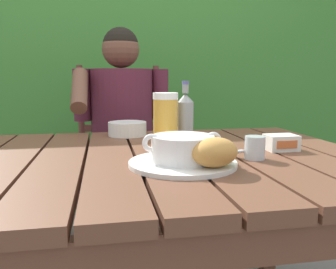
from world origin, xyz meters
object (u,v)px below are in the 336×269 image
Objects in this scene: chair_near_diner at (122,159)px; water_glass_small at (255,148)px; person_eating at (122,127)px; bread_roll at (215,152)px; serving_plate at (183,163)px; beer_bottle at (185,119)px; beer_glass at (166,121)px; soup_bowl at (183,148)px; table_knife at (219,154)px; butter_tub at (281,143)px; diner_bowl at (127,129)px.

chair_near_diner reaches higher than water_glass_small.
person_eating is 8.00× the size of bread_roll.
serving_plate is at bearing -84.10° from chair_near_diner.
beer_glass is at bearing -155.09° from beer_bottle.
soup_bowl reaches higher than bread_roll.
beer_bottle is (0.18, -0.63, 0.11)m from person_eating.
chair_near_diner reaches higher than soup_bowl.
beer_bottle is 0.19m from table_knife.
person_eating is 0.89m from soup_bowl.
chair_near_diner is at bearing 116.74° from butter_tub.
soup_bowl is 0.97× the size of beer_bottle.
bread_roll is 0.19m from water_glass_small.
chair_near_diner reaches higher than table_knife.
beer_bottle is 2.26× the size of butter_tub.
table_knife is (-0.08, 0.07, -0.03)m from water_glass_small.
chair_near_diner is 4.59× the size of beer_bottle.
table_knife is (0.14, 0.11, -0.00)m from serving_plate.
chair_near_diner is 0.93m from beer_glass.
butter_tub is at bearing -57.20° from person_eating.
chair_near_diner is 3.52× the size of serving_plate.
butter_tub is at bearing 20.75° from soup_bowl.
water_glass_small is at bearing 8.64° from soup_bowl.
table_knife is (0.08, 0.18, -0.05)m from bread_roll.
butter_tub is (0.30, 0.22, -0.02)m from bread_roll.
diner_bowl reaches higher than table_knife.
water_glass_small is 0.11m from table_knife.
chair_near_diner is 0.29m from person_eating.
diner_bowl is at bearing 101.82° from soup_bowl.
butter_tub is (0.48, -0.75, 0.04)m from person_eating.
butter_tub is (0.37, 0.14, 0.02)m from serving_plate.
soup_bowl is 1.17× the size of beer_glass.
bread_roll is 0.37m from butter_tub.
chair_near_diner is at bearing 89.18° from person_eating.
bread_roll is 0.20m from table_knife.
table_knife is at bearing -75.52° from chair_near_diner.
bread_roll reaches higher than diner_bowl.
serving_plate is 0.28m from beer_bottle.
beer_glass is at bearing -71.62° from diner_bowl.
beer_bottle is at bearing 116.00° from table_knife.
butter_tub is at bearing -21.54° from beer_bottle.
water_glass_small is at bearing -40.46° from table_knife.
serving_plate is at bearing -159.25° from butter_tub.
beer_glass is (0.11, -0.66, 0.11)m from person_eating.
chair_near_diner is 1.12m from serving_plate.
beer_bottle is at bearing -73.77° from person_eating.
beer_bottle is at bearing 75.17° from soup_bowl.
chair_near_diner is 15.34× the size of water_glass_small.
table_knife is at bearing 139.54° from water_glass_small.
bread_roll is (0.18, -0.96, 0.06)m from person_eating.
beer_glass is at bearing 91.96° from serving_plate.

